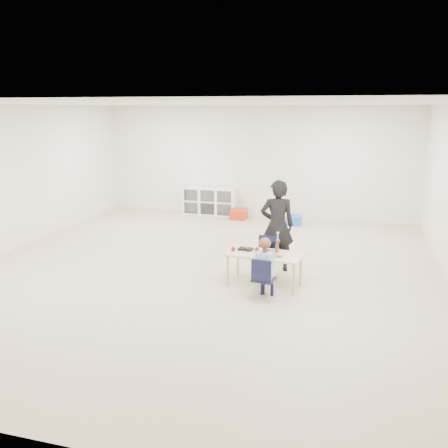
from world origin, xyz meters
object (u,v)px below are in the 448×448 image
(child, at_px, (264,266))
(cubby_shelf, at_px, (210,201))
(chair_near, at_px, (264,278))
(table, at_px, (264,270))
(adult, at_px, (277,226))

(child, height_order, cubby_shelf, child)
(cubby_shelf, bearing_deg, chair_near, -64.96)
(table, distance_m, adult, 0.96)
(child, bearing_deg, adult, 97.77)
(child, distance_m, adult, 1.36)
(cubby_shelf, distance_m, adult, 4.65)
(table, relative_size, cubby_shelf, 0.88)
(adult, bearing_deg, child, 76.03)
(child, xyz_separation_m, adult, (-0.04, 1.33, 0.28))
(table, bearing_deg, chair_near, -73.70)
(child, height_order, adult, adult)
(table, distance_m, chair_near, 0.54)
(chair_near, xyz_separation_m, adult, (-0.04, 1.33, 0.47))
(cubby_shelf, bearing_deg, adult, -58.37)
(table, relative_size, child, 1.21)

